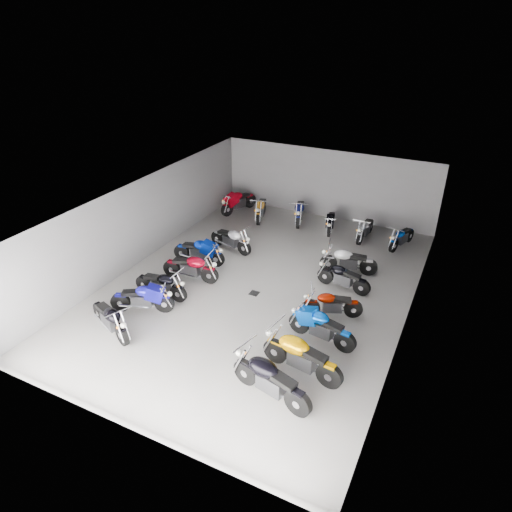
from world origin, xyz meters
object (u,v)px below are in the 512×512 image
(motorcycle_left_b, at_px, (143,298))
(motorcycle_back_d, at_px, (331,221))
(motorcycle_left_d, at_px, (191,267))
(motorcycle_back_f, at_px, (402,237))
(motorcycle_back_c, at_px, (299,211))
(motorcycle_back_e, at_px, (365,229))
(motorcycle_left_f, at_px, (231,239))
(motorcycle_right_a, at_px, (270,380))
(motorcycle_left_c, at_px, (161,284))
(motorcycle_right_c, at_px, (321,327))
(motorcycle_right_b, at_px, (301,356))
(motorcycle_back_a, at_px, (238,201))
(motorcycle_left_e, at_px, (199,251))
(motorcycle_right_e, at_px, (343,277))
(motorcycle_left_a, at_px, (110,319))
(motorcycle_back_b, at_px, (261,208))
(motorcycle_right_d, at_px, (332,304))
(drain_grate, at_px, (254,293))
(motorcycle_right_f, at_px, (348,261))

(motorcycle_left_b, distance_m, motorcycle_back_d, 9.28)
(motorcycle_left_d, relative_size, motorcycle_back_f, 1.18)
(motorcycle_back_c, bearing_deg, motorcycle_back_e, 155.17)
(motorcycle_left_f, distance_m, motorcycle_back_f, 6.99)
(motorcycle_left_d, bearing_deg, motorcycle_right_a, 43.78)
(motorcycle_left_b, relative_size, motorcycle_left_c, 0.96)
(motorcycle_back_f, bearing_deg, motorcycle_right_c, 100.13)
(motorcycle_left_b, relative_size, motorcycle_back_f, 1.08)
(motorcycle_right_b, distance_m, motorcycle_back_a, 11.38)
(motorcycle_left_f, xyz_separation_m, motorcycle_back_e, (4.59, 3.45, -0.02))
(motorcycle_back_e, bearing_deg, motorcycle_back_c, -4.32)
(motorcycle_right_c, height_order, motorcycle_back_c, motorcycle_back_c)
(motorcycle_right_c, bearing_deg, motorcycle_back_d, 25.15)
(motorcycle_left_e, bearing_deg, motorcycle_left_b, -3.98)
(motorcycle_right_e, bearing_deg, motorcycle_left_a, 142.58)
(motorcycle_left_f, bearing_deg, motorcycle_back_f, 131.09)
(motorcycle_right_a, relative_size, motorcycle_back_b, 1.12)
(motorcycle_right_e, bearing_deg, motorcycle_left_f, 87.85)
(motorcycle_right_b, height_order, motorcycle_right_c, motorcycle_right_b)
(motorcycle_left_c, relative_size, motorcycle_back_b, 0.98)
(motorcycle_left_e, bearing_deg, motorcycle_left_c, -3.08)
(motorcycle_right_e, height_order, motorcycle_back_f, motorcycle_right_e)
(motorcycle_right_b, xyz_separation_m, motorcycle_back_c, (-3.71, 9.32, -0.05))
(motorcycle_right_d, relative_size, motorcycle_back_f, 1.00)
(motorcycle_left_a, height_order, motorcycle_back_f, motorcycle_left_a)
(motorcycle_left_e, relative_size, motorcycle_right_e, 1.08)
(motorcycle_back_c, bearing_deg, motorcycle_right_a, 90.34)
(motorcycle_right_a, bearing_deg, motorcycle_back_f, 5.35)
(motorcycle_right_c, distance_m, motorcycle_back_f, 7.34)
(motorcycle_right_b, height_order, motorcycle_back_a, motorcycle_right_b)
(motorcycle_left_b, distance_m, motorcycle_right_c, 5.75)
(motorcycle_left_b, height_order, motorcycle_back_a, motorcycle_back_a)
(motorcycle_right_a, distance_m, motorcycle_back_f, 10.05)
(drain_grate, distance_m, motorcycle_left_c, 3.19)
(motorcycle_right_f, relative_size, motorcycle_back_b, 1.00)
(motorcycle_right_a, bearing_deg, motorcycle_left_b, 86.22)
(motorcycle_right_a, bearing_deg, motorcycle_left_f, 48.98)
(motorcycle_right_a, bearing_deg, motorcycle_left_c, 77.08)
(motorcycle_left_d, height_order, motorcycle_right_d, motorcycle_left_d)
(motorcycle_right_d, height_order, motorcycle_back_b, motorcycle_back_b)
(motorcycle_left_b, bearing_deg, motorcycle_right_e, 105.06)
(motorcycle_back_f, bearing_deg, motorcycle_left_a, 72.80)
(motorcycle_left_a, xyz_separation_m, motorcycle_back_b, (0.30, 9.78, -0.00))
(motorcycle_left_f, xyz_separation_m, motorcycle_right_f, (4.76, 0.31, 0.01))
(motorcycle_right_d, bearing_deg, motorcycle_left_c, 81.63)
(motorcycle_left_e, xyz_separation_m, motorcycle_right_a, (5.35, -5.13, 0.06))
(motorcycle_right_b, xyz_separation_m, motorcycle_back_a, (-6.80, 9.13, -0.05))
(motorcycle_right_a, height_order, motorcycle_right_e, motorcycle_right_a)
(motorcycle_right_d, relative_size, motorcycle_back_e, 0.93)
(motorcycle_back_d, bearing_deg, motorcycle_left_c, 52.43)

